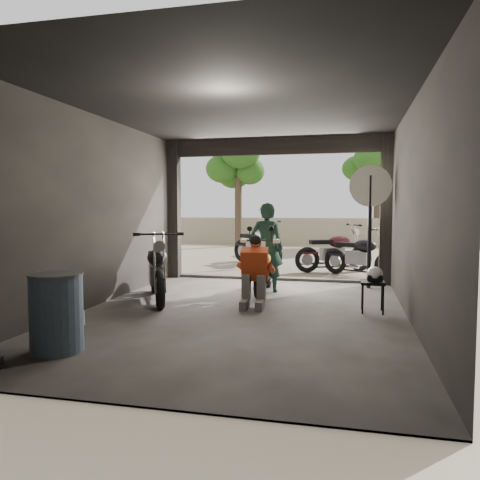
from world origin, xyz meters
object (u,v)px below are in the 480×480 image
at_px(rider, 267,248).
at_px(helmet, 375,274).
at_px(left_bike, 157,266).
at_px(main_bike, 264,265).
at_px(outside_bike_b, 334,248).
at_px(mechanic, 254,273).
at_px(oil_drum, 56,314).
at_px(outside_bike_c, 360,252).
at_px(stool, 373,286).
at_px(sign_post, 370,205).
at_px(outside_bike_a, 257,242).

height_order(rider, helmet, rider).
bearing_deg(left_bike, main_bike, 7.36).
relative_size(outside_bike_b, mechanic, 1.58).
xyz_separation_m(rider, oil_drum, (-1.67, -4.33, -0.42)).
distance_m(outside_bike_b, outside_bike_c, 0.96).
distance_m(mechanic, stool, 1.90).
bearing_deg(oil_drum, stool, 38.87).
distance_m(left_bike, outside_bike_c, 5.25).
bearing_deg(mechanic, stool, -2.93).
distance_m(mechanic, sign_post, 3.19).
bearing_deg(outside_bike_c, outside_bike_a, 89.63).
relative_size(stool, sign_post, 0.20).
bearing_deg(rider, main_bike, 75.62).
relative_size(left_bike, mechanic, 1.59).
distance_m(outside_bike_a, outside_bike_c, 3.44).
bearing_deg(main_bike, mechanic, -88.72).
bearing_deg(left_bike, oil_drum, -115.46).
distance_m(outside_bike_b, rider, 3.50).
relative_size(oil_drum, sign_post, 0.36).
bearing_deg(outside_bike_a, main_bike, -126.72).
relative_size(main_bike, stool, 3.25).
height_order(mechanic, oil_drum, mechanic).
height_order(oil_drum, sign_post, sign_post).
height_order(left_bike, outside_bike_a, outside_bike_a).
bearing_deg(left_bike, mechanic, -31.75).
height_order(outside_bike_c, rider, rider).
height_order(left_bike, stool, left_bike).
bearing_deg(outside_bike_b, rider, 135.41).
distance_m(outside_bike_a, stool, 6.58).
height_order(main_bike, helmet, main_bike).
bearing_deg(helmet, outside_bike_c, 103.94).
bearing_deg(helmet, outside_bike_b, 111.28).
height_order(helmet, sign_post, sign_post).
xyz_separation_m(outside_bike_c, stool, (0.11, -3.98, -0.17)).
distance_m(outside_bike_b, oil_drum, 8.13).
xyz_separation_m(outside_bike_a, stool, (3.00, -5.86, -0.21)).
bearing_deg(stool, sign_post, 89.19).
bearing_deg(left_bike, outside_bike_c, 20.18).
xyz_separation_m(outside_bike_b, rider, (-1.19, -3.28, 0.26)).
bearing_deg(sign_post, main_bike, -168.52).
bearing_deg(oil_drum, mechanic, 59.42).
xyz_separation_m(helmet, oil_drum, (-3.63, -2.90, -0.17)).
xyz_separation_m(outside_bike_b, stool, (0.74, -4.70, -0.19)).
xyz_separation_m(rider, stool, (1.93, -1.43, -0.45)).
bearing_deg(helmet, stool, -176.18).
height_order(outside_bike_a, stool, outside_bike_a).
distance_m(left_bike, mechanic, 1.79).
height_order(outside_bike_c, oil_drum, outside_bike_c).
xyz_separation_m(outside_bike_a, helmet, (3.02, -5.86, -0.02)).
height_order(main_bike, mechanic, mechanic).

